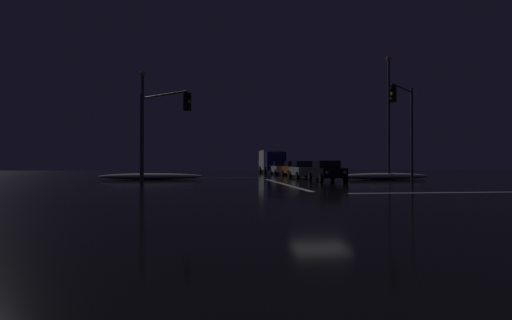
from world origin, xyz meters
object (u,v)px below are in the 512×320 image
(box_truck, at_px, (271,161))
(traffic_signal_ne, at_px, (405,116))
(sedan_orange, at_px, (294,169))
(streetlamp_left_near, at_px, (143,117))
(traffic_signal_nw, at_px, (160,119))
(sedan_black, at_px, (327,171))
(streetlamp_right_near, at_px, (389,109))
(sedan_white, at_px, (281,168))
(sedan_silver, at_px, (303,170))

(box_truck, xyz_separation_m, traffic_signal_ne, (4.62, -28.19, 2.87))
(sedan_orange, relative_size, streetlamp_left_near, 0.51)
(traffic_signal_nw, bearing_deg, streetlamp_left_near, 107.45)
(sedan_black, xyz_separation_m, streetlamp_left_near, (-13.87, 2.63, 4.14))
(sedan_orange, relative_size, streetlamp_right_near, 0.42)
(streetlamp_right_near, relative_size, streetlamp_left_near, 1.21)
(sedan_orange, bearing_deg, streetlamp_right_near, -59.17)
(sedan_white, bearing_deg, sedan_orange, -85.22)
(sedan_orange, bearing_deg, traffic_signal_ne, -75.74)
(sedan_orange, bearing_deg, sedan_black, -90.88)
(streetlamp_right_near, height_order, streetlamp_left_near, streetlamp_right_near)
(sedan_black, relative_size, traffic_signal_nw, 0.73)
(sedan_silver, relative_size, box_truck, 0.52)
(sedan_black, distance_m, sedan_orange, 12.52)
(streetlamp_right_near, bearing_deg, sedan_white, 112.67)
(sedan_black, height_order, sedan_white, same)
(sedan_white, distance_m, streetlamp_right_near, 17.23)
(streetlamp_left_near, bearing_deg, traffic_signal_ne, -19.09)
(sedan_orange, height_order, sedan_white, same)
(box_truck, height_order, streetlamp_right_near, streetlamp_right_near)
(sedan_white, xyz_separation_m, streetlamp_left_near, (-13.62, -15.20, 4.14))
(streetlamp_right_near, bearing_deg, sedan_orange, 120.83)
(traffic_signal_nw, xyz_separation_m, streetlamp_right_near, (17.91, 6.56, 1.76))
(sedan_orange, distance_m, traffic_signal_nw, 20.63)
(sedan_orange, bearing_deg, box_truck, 92.40)
(sedan_silver, xyz_separation_m, streetlamp_right_near, (6.45, -3.43, 5.05))
(sedan_black, height_order, box_truck, box_truck)
(box_truck, height_order, streetlamp_left_near, streetlamp_left_near)
(sedan_black, bearing_deg, sedan_silver, 93.30)
(sedan_white, xyz_separation_m, traffic_signal_nw, (-11.56, -21.76, 3.29))
(sedan_black, xyz_separation_m, sedan_white, (-0.25, 17.83, 0.00))
(traffic_signal_ne, bearing_deg, sedan_orange, 104.26)
(traffic_signal_ne, relative_size, streetlamp_right_near, 0.65)
(sedan_orange, bearing_deg, sedan_white, 94.78)
(sedan_silver, height_order, traffic_signal_nw, traffic_signal_nw)
(sedan_white, height_order, streetlamp_right_near, streetlamp_right_near)
(sedan_black, distance_m, sedan_silver, 6.07)
(traffic_signal_nw, height_order, streetlamp_right_near, streetlamp_right_near)
(box_truck, relative_size, traffic_signal_ne, 1.24)
(sedan_black, xyz_separation_m, streetlamp_right_near, (6.10, 2.63, 5.05))
(box_truck, relative_size, streetlamp_right_near, 0.80)
(box_truck, bearing_deg, sedan_white, -89.49)
(sedan_black, bearing_deg, box_truck, 90.73)
(sedan_silver, xyz_separation_m, sedan_white, (0.10, 11.77, 0.00))
(sedan_silver, height_order, box_truck, box_truck)
(traffic_signal_ne, distance_m, traffic_signal_nw, 16.13)
(sedan_orange, relative_size, sedan_white, 1.00)
(box_truck, distance_m, streetlamp_right_near, 23.19)
(sedan_orange, xyz_separation_m, traffic_signal_ne, (4.11, -16.18, 3.77))
(streetlamp_right_near, xyz_separation_m, streetlamp_left_near, (-19.97, -0.00, -0.91))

